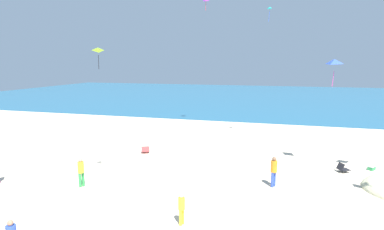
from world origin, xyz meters
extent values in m
plane|color=beige|center=(0.00, 10.00, 0.00)|extent=(120.00, 120.00, 0.00)
cube|color=#236084|center=(0.00, 56.13, 0.03)|extent=(120.00, 60.00, 0.05)
cube|color=black|center=(8.91, 11.23, 0.18)|extent=(0.73, 0.73, 0.03)
cube|color=black|center=(8.65, 11.09, 0.39)|extent=(0.44, 0.57, 0.43)
cylinder|color=#B7B7BC|center=(8.93, 11.54, 0.09)|extent=(0.02, 0.02, 0.18)
cylinder|color=#B7B7BC|center=(9.18, 11.07, 0.09)|extent=(0.02, 0.02, 0.18)
cube|color=#D13D3D|center=(-4.92, 11.85, 0.16)|extent=(0.74, 0.68, 0.03)
cube|color=#D13D3D|center=(-4.81, 11.62, 0.34)|extent=(0.63, 0.45, 0.38)
cylinder|color=#B7B7BC|center=(-5.25, 11.85, 0.08)|extent=(0.02, 0.02, 0.16)
cylinder|color=#B7B7BC|center=(-4.72, 12.10, 0.08)|extent=(0.02, 0.02, 0.16)
cube|color=#339956|center=(10.67, 12.14, 0.11)|extent=(0.53, 0.55, 0.23)
cube|color=white|center=(10.67, 12.14, 0.25)|extent=(0.55, 0.57, 0.04)
cylinder|color=green|center=(-5.64, 4.70, 0.41)|extent=(0.14, 0.14, 0.81)
cylinder|color=green|center=(-5.56, 4.87, 0.41)|extent=(0.14, 0.14, 0.81)
cylinder|color=yellow|center=(-5.60, 4.78, 1.12)|extent=(0.44, 0.44, 0.61)
sphere|color=tan|center=(-5.60, 4.78, 1.52)|extent=(0.22, 0.22, 0.22)
sphere|color=#A87A5B|center=(-5.08, -0.47, 0.67)|extent=(0.23, 0.23, 0.23)
cylinder|color=yellow|center=(0.96, 2.28, 0.35)|extent=(0.12, 0.12, 0.69)
cylinder|color=yellow|center=(1.01, 2.43, 0.35)|extent=(0.12, 0.12, 0.69)
cylinder|color=yellow|center=(0.98, 2.36, 0.96)|extent=(0.35, 0.35, 0.52)
sphere|color=beige|center=(0.98, 2.36, 1.30)|extent=(0.19, 0.19, 0.19)
cylinder|color=blue|center=(4.59, 7.56, 0.43)|extent=(0.15, 0.15, 0.85)
cylinder|color=blue|center=(4.70, 7.72, 0.43)|extent=(0.15, 0.15, 0.85)
cylinder|color=orange|center=(4.64, 7.64, 1.17)|extent=(0.47, 0.47, 0.64)
sphere|color=#846047|center=(4.64, 7.64, 1.60)|extent=(0.23, 0.23, 0.23)
cylinder|color=red|center=(-2.67, 22.13, 12.45)|extent=(0.05, 0.18, 0.99)
pyramid|color=blue|center=(7.85, 11.21, 6.87)|extent=(1.04, 1.00, 0.35)
cylinder|color=#DB3DA8|center=(7.86, 11.23, 5.82)|extent=(0.10, 0.11, 0.96)
pyramid|color=#99DB33|center=(-4.55, 5.40, 7.50)|extent=(0.57, 0.51, 0.31)
cylinder|color=black|center=(-4.53, 5.37, 6.82)|extent=(0.06, 0.09, 0.75)
pyramid|color=#1EADAD|center=(3.68, 17.77, 11.24)|extent=(0.38, 0.48, 0.17)
cylinder|color=blue|center=(3.69, 17.77, 10.54)|extent=(0.08, 0.04, 0.82)
camera|label=1|loc=(4.69, -9.27, 6.78)|focal=28.97mm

